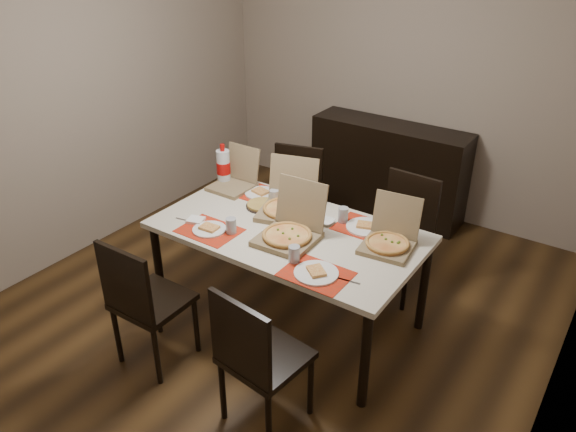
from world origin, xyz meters
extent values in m
cube|color=#482F16|center=(0.00, 0.00, -0.01)|extent=(3.80, 4.00, 0.02)
cube|color=gray|center=(0.00, 2.01, 1.30)|extent=(3.80, 0.02, 2.60)
cube|color=gray|center=(-1.91, 0.00, 1.30)|extent=(0.02, 4.00, 2.60)
cube|color=black|center=(0.00, 1.78, 0.45)|extent=(1.50, 0.40, 0.90)
cube|color=beige|center=(0.16, -0.17, 0.73)|extent=(1.80, 1.00, 0.04)
cylinder|color=black|center=(-0.68, -0.61, 0.35)|extent=(0.06, 0.06, 0.71)
cylinder|color=black|center=(1.00, -0.61, 0.35)|extent=(0.06, 0.06, 0.71)
cylinder|color=black|center=(-0.68, 0.27, 0.35)|extent=(0.06, 0.06, 0.71)
cylinder|color=black|center=(1.00, 0.27, 0.35)|extent=(0.06, 0.06, 0.71)
cube|color=black|center=(-0.33, -0.99, 0.45)|extent=(0.42, 0.42, 0.04)
cube|color=black|center=(-0.33, -1.18, 0.70)|extent=(0.42, 0.03, 0.46)
cylinder|color=black|center=(-0.51, -1.17, 0.21)|extent=(0.04, 0.04, 0.43)
cylinder|color=black|center=(-0.15, -1.17, 0.21)|extent=(0.04, 0.04, 0.43)
cylinder|color=black|center=(-0.51, -0.81, 0.21)|extent=(0.04, 0.04, 0.43)
cylinder|color=black|center=(-0.15, -0.81, 0.21)|extent=(0.04, 0.04, 0.43)
cube|color=black|center=(0.57, -0.99, 0.45)|extent=(0.47, 0.47, 0.04)
cube|color=black|center=(0.55, -1.18, 0.70)|extent=(0.42, 0.08, 0.46)
cylinder|color=black|center=(0.37, -1.15, 0.21)|extent=(0.04, 0.04, 0.43)
cylinder|color=black|center=(0.73, -1.19, 0.21)|extent=(0.04, 0.04, 0.43)
cylinder|color=black|center=(0.41, -0.80, 0.21)|extent=(0.04, 0.04, 0.43)
cylinder|color=black|center=(0.77, -0.84, 0.21)|extent=(0.04, 0.04, 0.43)
cube|color=black|center=(-0.33, 0.59, 0.45)|extent=(0.51, 0.51, 0.04)
cube|color=black|center=(-0.38, 0.77, 0.70)|extent=(0.41, 0.14, 0.46)
cylinder|color=black|center=(-0.20, 0.81, 0.21)|extent=(0.04, 0.04, 0.43)
cylinder|color=black|center=(-0.55, 0.72, 0.21)|extent=(0.04, 0.04, 0.43)
cylinder|color=black|center=(-0.11, 0.46, 0.21)|extent=(0.04, 0.04, 0.43)
cylinder|color=black|center=(-0.46, 0.37, 0.21)|extent=(0.04, 0.04, 0.43)
cube|color=black|center=(0.64, 0.59, 0.45)|extent=(0.44, 0.44, 0.04)
cube|color=black|center=(0.66, 0.78, 0.70)|extent=(0.42, 0.06, 0.46)
cylinder|color=black|center=(0.83, 0.76, 0.21)|extent=(0.04, 0.04, 0.43)
cylinder|color=black|center=(0.47, 0.78, 0.21)|extent=(0.04, 0.04, 0.43)
cylinder|color=black|center=(0.81, 0.40, 0.21)|extent=(0.04, 0.04, 0.43)
cylinder|color=black|center=(0.45, 0.42, 0.21)|extent=(0.04, 0.04, 0.43)
cube|color=red|center=(-0.27, -0.48, 0.75)|extent=(0.40, 0.30, 0.00)
cylinder|color=white|center=(-0.27, -0.48, 0.76)|extent=(0.23, 0.23, 0.01)
cube|color=#ECDB76|center=(-0.27, -0.48, 0.78)|extent=(0.13, 0.10, 0.02)
cylinder|color=#999CA3|center=(-0.12, -0.43, 0.81)|extent=(0.07, 0.07, 0.11)
cube|color=#B2B2B7|center=(-0.48, -0.47, 0.75)|extent=(0.20, 0.04, 0.00)
cube|color=white|center=(-0.43, -0.44, 0.76)|extent=(0.13, 0.13, 0.02)
cube|color=red|center=(0.60, -0.52, 0.75)|extent=(0.40, 0.30, 0.00)
cylinder|color=white|center=(0.60, -0.52, 0.76)|extent=(0.27, 0.27, 0.01)
cube|color=#ECDB76|center=(0.60, -0.52, 0.78)|extent=(0.15, 0.14, 0.02)
cylinder|color=#999CA3|center=(0.42, -0.48, 0.81)|extent=(0.07, 0.07, 0.11)
cube|color=#B2B2B7|center=(0.76, -0.48, 0.75)|extent=(0.20, 0.04, 0.00)
cube|color=red|center=(-0.32, 0.16, 0.75)|extent=(0.40, 0.30, 0.00)
cylinder|color=white|center=(-0.32, 0.16, 0.76)|extent=(0.24, 0.24, 0.01)
cube|color=#ECDB76|center=(-0.32, 0.16, 0.78)|extent=(0.14, 0.11, 0.02)
cylinder|color=#999CA3|center=(-0.14, 0.09, 0.81)|extent=(0.07, 0.07, 0.11)
cube|color=#B2B2B7|center=(-0.44, 0.19, 0.75)|extent=(0.20, 0.04, 0.00)
cube|color=white|center=(-0.48, 0.20, 0.76)|extent=(0.13, 0.13, 0.02)
cube|color=red|center=(0.59, 0.14, 0.75)|extent=(0.40, 0.30, 0.00)
cylinder|color=white|center=(0.59, 0.14, 0.76)|extent=(0.27, 0.27, 0.01)
cube|color=#ECDB76|center=(0.59, 0.14, 0.78)|extent=(0.14, 0.12, 0.02)
cylinder|color=#999CA3|center=(0.41, 0.13, 0.81)|extent=(0.07, 0.07, 0.11)
cube|color=#B2B2B7|center=(0.75, 0.15, 0.75)|extent=(0.20, 0.04, 0.00)
cube|color=white|center=(0.11, -0.27, 0.76)|extent=(0.15, 0.15, 0.02)
cube|color=#776344|center=(0.24, -0.31, 0.77)|extent=(0.38, 0.38, 0.04)
cube|color=#776344|center=(0.23, -0.13, 0.95)|extent=(0.36, 0.10, 0.32)
cylinder|color=#ECDB76|center=(0.24, -0.31, 0.80)|extent=(0.32, 0.32, 0.02)
cube|color=#776344|center=(0.82, -0.03, 0.77)|extent=(0.34, 0.34, 0.03)
cube|color=#776344|center=(0.80, 0.13, 0.92)|extent=(0.32, 0.10, 0.28)
cylinder|color=#ECDB76|center=(0.82, -0.03, 0.79)|extent=(0.29, 0.29, 0.02)
cube|color=#776344|center=(-0.56, 0.11, 0.76)|extent=(0.30, 0.30, 0.03)
cube|color=#776344|center=(-0.56, 0.26, 0.92)|extent=(0.30, 0.07, 0.27)
cube|color=#776344|center=(0.03, 0.00, 0.77)|extent=(0.45, 0.45, 0.04)
cube|color=#776344|center=(-0.02, 0.17, 0.95)|extent=(0.37, 0.18, 0.32)
cylinder|color=#ECDB76|center=(0.03, 0.00, 0.80)|extent=(0.38, 0.38, 0.02)
cylinder|color=black|center=(-0.18, -0.01, 0.76)|extent=(0.23, 0.23, 0.01)
cylinder|color=tan|center=(-0.18, -0.01, 0.77)|extent=(0.21, 0.21, 0.02)
imported|color=white|center=(0.33, 0.04, 0.76)|extent=(0.12, 0.12, 0.03)
cylinder|color=silver|center=(-0.68, 0.16, 0.89)|extent=(0.10, 0.10, 0.27)
cylinder|color=#AD0908|center=(-0.68, 0.16, 0.88)|extent=(0.11, 0.11, 0.09)
cylinder|color=#AD0908|center=(-0.68, 0.16, 1.05)|extent=(0.04, 0.04, 0.05)
camera|label=1|loc=(2.01, -2.89, 2.63)|focal=35.00mm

